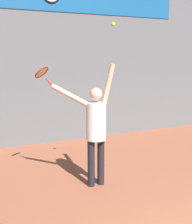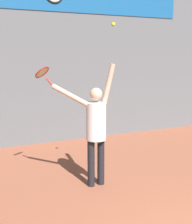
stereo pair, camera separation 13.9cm
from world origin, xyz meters
The scene contains 4 objects.
back_wall centered at (0.00, 6.33, 2.50)m, with size 18.00×0.10×5.00m.
tennis_player centered at (-0.59, 3.11, 1.13)m, with size 1.05×0.64×2.23m.
tennis_racket centered at (-1.38, 3.67, 2.05)m, with size 0.38×0.37×0.35m.
tennis_ball centered at (-0.32, 2.97, 2.88)m, with size 0.07×0.07×0.07m.
Camera 2 is at (-2.88, -1.83, 2.35)m, focal length 50.00 mm.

